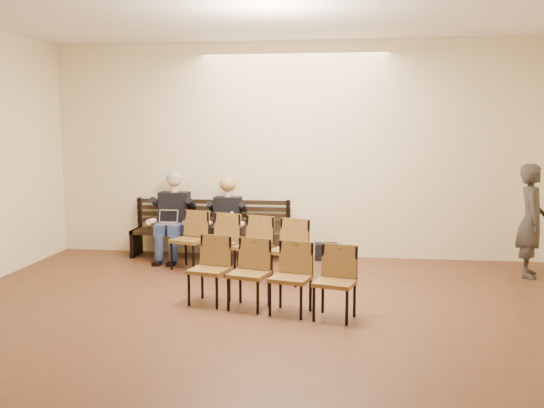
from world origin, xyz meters
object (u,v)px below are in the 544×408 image
Objects in this scene: seated_man at (173,215)px; seated_woman at (227,222)px; chair_row_front at (269,276)px; passerby at (532,212)px; bag at (326,252)px; water_bottle at (232,228)px; laptop at (166,227)px; bench at (210,244)px; chair_row_back at (237,246)px.

seated_man reaches higher than seated_woman.
seated_woman is at bearing 126.19° from chair_row_front.
passerby is at bearing -6.05° from seated_woman.
passerby is (2.94, -0.70, 0.80)m from bag.
bag is at bearing 18.33° from water_bottle.
water_bottle reaches higher than bag.
seated_man reaches higher than bag.
laptop reaches higher than bag.
seated_man reaches higher than chair_row_front.
chair_row_front reaches higher than laptop.
passerby is (5.41, -0.48, 0.22)m from seated_man.
bag is at bearing 87.69° from passerby.
bench is at bearing 139.24° from water_bottle.
seated_woman is 1.68m from bag.
laptop is 0.87× the size of bag.
chair_row_back is (1.28, -0.75, -0.12)m from laptop.
seated_woman is at bearing 11.95° from laptop.
bench is 1.29m from chair_row_back.
water_bottle reaches higher than bench.
bench is at bearing 130.69° from chair_row_front.
water_bottle is (0.44, -0.38, 0.35)m from bench.
seated_man is 2.55m from bag.
seated_man is 1.15× the size of seated_woman.
bench is 1.82× the size of seated_man.
chair_row_front is (-0.55, -2.81, 0.28)m from bag.
chair_row_front is (1.35, -2.71, 0.19)m from bench.
water_bottle is (1.02, -0.26, -0.14)m from seated_man.
passerby reaches higher than chair_row_back.
seated_man is at bearing -174.92° from bag.
chair_row_front is (0.90, -2.33, -0.16)m from water_bottle.
seated_man is at bearing 180.00° from seated_woman.
water_bottle is 0.76m from chair_row_back.
chair_row_front is 1.75m from chair_row_back.
chair_row_front is at bearing -63.58° from bench.
seated_woman is at bearing 0.00° from seated_man.
bench is at bearing 158.47° from seated_woman.
laptop is at bearing 144.18° from chair_row_front.
laptop reaches higher than bench.
seated_man reaches higher than water_bottle.
seated_man is 1.07m from water_bottle.
seated_woman reaches higher than chair_row_front.
laptop is at bearing 178.38° from water_bottle.
bench is 0.77m from seated_man.
bench is 10.50× the size of water_bottle.
chair_row_back is at bearing -136.04° from bag.
laptop is at bearing -100.61° from seated_man.
bench is at bearing 94.02° from passerby.
seated_woman is (0.30, -0.12, 0.39)m from bench.
seated_man is 0.89m from seated_woman.
water_bottle is 2.50m from chair_row_front.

